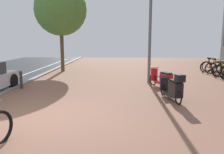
{
  "coord_description": "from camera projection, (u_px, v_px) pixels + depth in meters",
  "views": [
    {
      "loc": [
        2.41,
        -5.94,
        2.19
      ],
      "look_at": [
        2.06,
        0.95,
        1.02
      ],
      "focal_mm": 36.91,
      "sensor_mm": 36.0,
      "label": 1
    }
  ],
  "objects": [
    {
      "name": "scooter_mid",
      "position": [
        173.0,
        88.0,
        8.05
      ],
      "size": [
        0.71,
        1.82,
        1.04
      ],
      "color": "black",
      "rests_on": "ground"
    },
    {
      "name": "bicycle_rack_08",
      "position": [
        217.0,
        68.0,
        14.13
      ],
      "size": [
        1.38,
        0.48,
        1.02
      ],
      "color": "black",
      "rests_on": "ground"
    },
    {
      "name": "bicycle_rack_10",
      "position": [
        211.0,
        66.0,
        15.38
      ],
      "size": [
        1.23,
        0.47,
        0.93
      ],
      "color": "black",
      "rests_on": "ground"
    },
    {
      "name": "bicycle_rack_07",
      "position": [
        222.0,
        70.0,
        13.51
      ],
      "size": [
        1.25,
        0.48,
        0.93
      ],
      "color": "black",
      "rests_on": "ground"
    },
    {
      "name": "bollard_far",
      "position": [
        21.0,
        80.0,
        10.01
      ],
      "size": [
        0.12,
        0.12,
        0.77
      ],
      "color": "#38383D",
      "rests_on": "ground"
    },
    {
      "name": "street_tree",
      "position": [
        61.0,
        10.0,
        14.68
      ],
      "size": [
        3.33,
        3.33,
        5.66
      ],
      "color": "brown",
      "rests_on": "ground"
    },
    {
      "name": "bicycle_rack_09",
      "position": [
        211.0,
        67.0,
        14.76
      ],
      "size": [
        1.41,
        0.48,
        1.03
      ],
      "color": "black",
      "rests_on": "ground"
    },
    {
      "name": "ground",
      "position": [
        87.0,
        120.0,
        6.27
      ],
      "size": [
        21.0,
        40.0,
        0.13
      ],
      "color": "#2C2F32"
    },
    {
      "name": "scooter_near",
      "position": [
        163.0,
        79.0,
        10.04
      ],
      "size": [
        0.91,
        1.75,
        0.86
      ],
      "color": "black",
      "rests_on": "ground"
    },
    {
      "name": "lamp_post",
      "position": [
        151.0,
        7.0,
        10.85
      ],
      "size": [
        0.2,
        0.52,
        6.65
      ],
      "color": "slate",
      "rests_on": "ground"
    }
  ]
}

